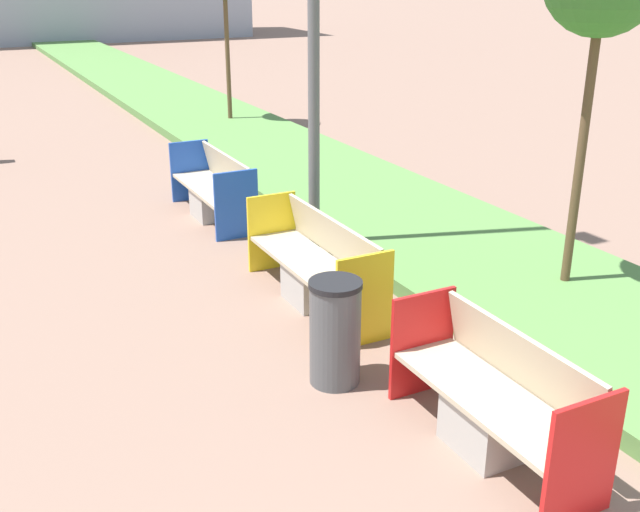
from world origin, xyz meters
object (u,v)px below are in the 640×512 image
(bench_blue_frame, at_px, (214,193))
(bench_red_frame, at_px, (494,406))
(bench_yellow_frame, at_px, (316,270))
(litter_bin, at_px, (335,332))

(bench_blue_frame, bearing_deg, bench_red_frame, -90.02)
(bench_yellow_frame, height_order, bench_blue_frame, same)
(bench_blue_frame, xyz_separation_m, litter_bin, (-0.62, -4.94, 0.12))
(bench_yellow_frame, relative_size, bench_blue_frame, 1.10)
(bench_red_frame, bearing_deg, bench_yellow_frame, 89.91)
(bench_blue_frame, bearing_deg, bench_yellow_frame, -89.96)
(bench_red_frame, xyz_separation_m, bench_blue_frame, (0.00, 6.35, 0.01))
(litter_bin, bearing_deg, bench_blue_frame, 82.83)
(bench_red_frame, distance_m, bench_blue_frame, 6.35)
(bench_red_frame, height_order, bench_yellow_frame, same)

